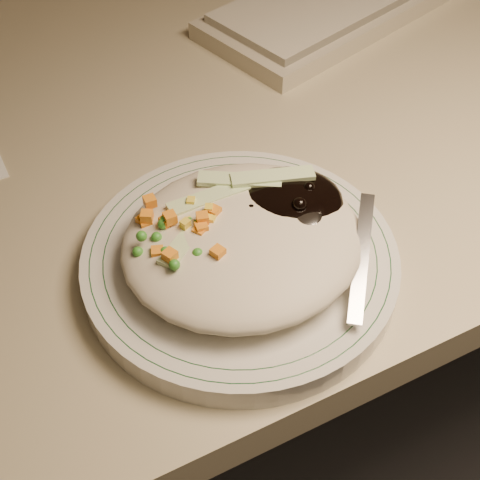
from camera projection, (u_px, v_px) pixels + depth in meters
name	position (u px, v px, depth m)	size (l,w,h in m)	color
desk	(197.00, 243.00, 0.85)	(1.40, 0.70, 0.74)	tan
plate	(240.00, 262.00, 0.54)	(0.26, 0.26, 0.02)	silver
plate_rim	(240.00, 254.00, 0.54)	(0.24, 0.24, 0.00)	#144723
meal	(245.00, 234.00, 0.52)	(0.21, 0.19, 0.05)	#B5AB93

